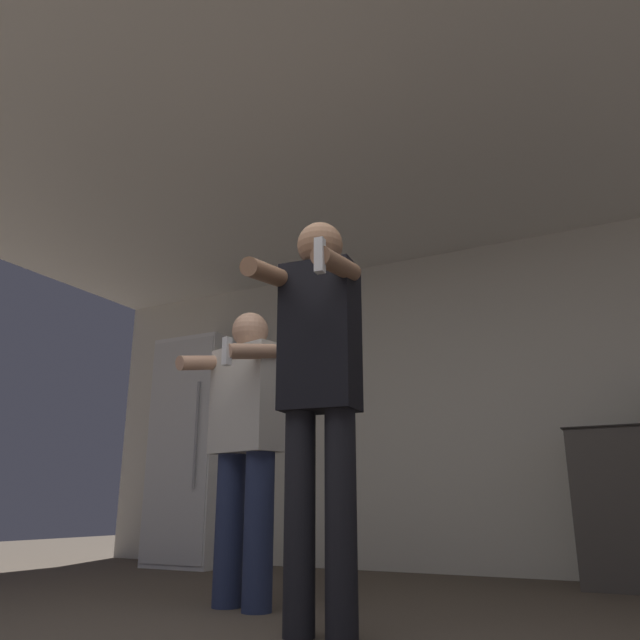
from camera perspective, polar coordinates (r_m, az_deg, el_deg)
wall_back at (r=5.11m, az=12.49°, el=-7.40°), size 7.00×0.06×2.55m
ceiling_slab at (r=4.01m, az=4.64°, el=14.69°), size 7.00×3.86×0.05m
refrigerator at (r=5.73m, az=-10.73°, el=-11.59°), size 0.67×0.72×1.93m
person_woman_foreground at (r=2.68m, az=-0.09°, el=-5.56°), size 0.43×0.53×1.75m
person_man_side at (r=3.38m, az=-6.81°, el=-10.48°), size 0.54×0.53×1.53m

